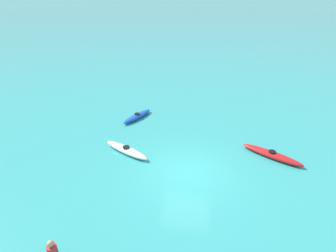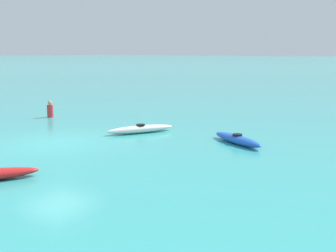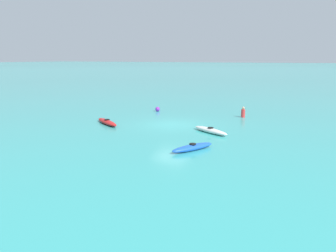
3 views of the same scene
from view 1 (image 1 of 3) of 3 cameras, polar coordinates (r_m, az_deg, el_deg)
name	(u,v)px [view 1 (image 1 of 3)]	position (r m, az deg, el deg)	size (l,w,h in m)	color
ground_plane	(187,173)	(13.05, 4.17, -10.07)	(600.00, 600.00, 0.00)	#38ADA8
kayak_red	(272,155)	(15.07, 21.58, -5.78)	(2.22, 3.07, 0.37)	red
kayak_blue	(137,116)	(18.31, -6.72, 2.13)	(2.67, 1.75, 0.37)	blue
kayak_white	(126,150)	(14.57, -9.03, -5.16)	(1.95, 2.91, 0.37)	white
person_near_shore	(53,252)	(10.15, -23.72, -23.69)	(0.34, 0.34, 0.88)	red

